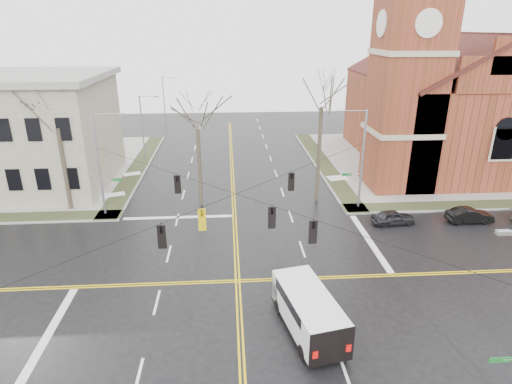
{
  "coord_description": "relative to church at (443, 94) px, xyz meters",
  "views": [
    {
      "loc": [
        -0.44,
        -24.28,
        15.7
      ],
      "look_at": [
        1.63,
        6.0,
        3.96
      ],
      "focal_mm": 30.0,
      "sensor_mm": 36.0,
      "label": 1
    }
  ],
  "objects": [
    {
      "name": "sidewalks",
      "position": [
        -24.76,
        -24.78,
        -8.36
      ],
      "size": [
        80.0,
        80.0,
        0.17
      ],
      "color": "gray",
      "rests_on": "ground"
    },
    {
      "name": "signal_pole_ne",
      "position": [
        -13.44,
        -13.28,
        -3.48
      ],
      "size": [
        2.75,
        0.22,
        9.0
      ],
      "color": "gray",
      "rests_on": "ground"
    },
    {
      "name": "tree_ne",
      "position": [
        -16.72,
        -11.07,
        1.13
      ],
      "size": [
        4.0,
        4.0,
        13.25
      ],
      "color": "#352D21",
      "rests_on": "ground"
    },
    {
      "name": "traffic_signals",
      "position": [
        -24.76,
        -25.45,
        -2.98
      ],
      "size": [
        8.21,
        8.26,
        1.3
      ],
      "color": "black",
      "rests_on": "ground"
    },
    {
      "name": "signal_pole_nw",
      "position": [
        -36.09,
        -13.28,
        -3.48
      ],
      "size": [
        2.75,
        0.22,
        9.0
      ],
      "color": "gray",
      "rests_on": "ground"
    },
    {
      "name": "tree_nw_far",
      "position": [
        -39.71,
        -11.93,
        -0.33
      ],
      "size": [
        4.0,
        4.0,
        11.19
      ],
      "color": "#352D21",
      "rests_on": "ground"
    },
    {
      "name": "road_markings",
      "position": [
        -24.76,
        -24.78,
        -8.43
      ],
      "size": [
        100.0,
        100.0,
        0.01
      ],
      "color": "gold",
      "rests_on": "ground"
    },
    {
      "name": "tree_nw_near",
      "position": [
        -27.83,
        -11.47,
        -0.68
      ],
      "size": [
        4.0,
        4.0,
        10.7
      ],
      "color": "#352D21",
      "rests_on": "ground"
    },
    {
      "name": "cargo_van",
      "position": [
        -21.09,
        -29.74,
        -7.08
      ],
      "size": [
        3.5,
        6.36,
        2.29
      ],
      "rotation": [
        0.0,
        0.0,
        0.2
      ],
      "color": "white",
      "rests_on": "ground"
    },
    {
      "name": "parked_car_a",
      "position": [
        -11.33,
        -16.88,
        -7.81
      ],
      "size": [
        3.75,
        1.77,
        1.24
      ],
      "primitive_type": "imported",
      "rotation": [
        0.0,
        0.0,
        1.66
      ],
      "color": "black",
      "rests_on": "ground"
    },
    {
      "name": "span_wires",
      "position": [
        -24.76,
        -24.78,
        -2.23
      ],
      "size": [
        23.02,
        23.02,
        0.03
      ],
      "color": "black",
      "rests_on": "ground"
    },
    {
      "name": "parked_car_b",
      "position": [
        -4.65,
        -16.99,
        -7.8
      ],
      "size": [
        3.88,
        1.37,
        1.28
      ],
      "primitive_type": "imported",
      "rotation": [
        0.0,
        0.0,
        1.58
      ],
      "color": "black",
      "rests_on": "ground"
    },
    {
      "name": "ground",
      "position": [
        -24.76,
        -24.78,
        -8.43
      ],
      "size": [
        120.0,
        120.0,
        0.0
      ],
      "primitive_type": "plane",
      "color": "black",
      "rests_on": "ground"
    },
    {
      "name": "church",
      "position": [
        0.0,
        0.0,
        0.0
      ],
      "size": [
        24.28,
        27.48,
        27.5
      ],
      "color": "brown",
      "rests_on": "ground"
    },
    {
      "name": "civic_building_a",
      "position": [
        -46.76,
        -4.78,
        -2.93
      ],
      "size": [
        18.0,
        14.0,
        11.0
      ],
      "primitive_type": "cube",
      "color": "gray",
      "rests_on": "ground"
    },
    {
      "name": "streetlight_north_b",
      "position": [
        -35.42,
        23.22,
        -3.97
      ],
      "size": [
        2.3,
        0.2,
        8.0
      ],
      "color": "gray",
      "rests_on": "ground"
    },
    {
      "name": "streetlight_north_a",
      "position": [
        -35.42,
        3.22,
        -3.97
      ],
      "size": [
        2.3,
        0.2,
        8.0
      ],
      "color": "gray",
      "rests_on": "ground"
    }
  ]
}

